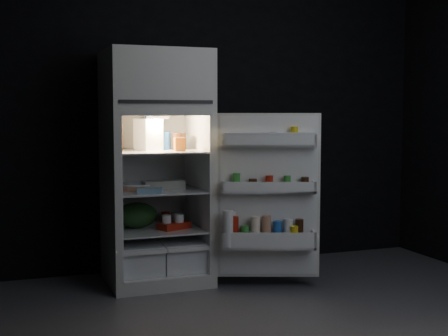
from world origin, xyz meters
name	(u,v)px	position (x,y,z in m)	size (l,w,h in m)	color
floor	(292,327)	(0.00, 0.00, 0.00)	(4.00, 3.40, 0.00)	#55555B
wall_back	(205,108)	(0.00, 1.70, 1.35)	(4.00, 0.00, 2.70)	black
refrigerator	(155,159)	(-0.53, 1.32, 0.96)	(0.76, 0.71, 1.78)	silver
fridge_door	(268,199)	(0.19, 0.81, 0.68)	(0.74, 0.43, 1.22)	silver
milk_jug	(148,135)	(-0.59, 1.31, 1.15)	(0.16, 0.16, 0.24)	white
mayo_jar	(163,141)	(-0.46, 1.37, 1.10)	(0.12, 0.12, 0.14)	#2057B0
jam_jar	(179,141)	(-0.34, 1.31, 1.09)	(0.11, 0.11, 0.13)	black
amber_bottle	(118,136)	(-0.81, 1.38, 1.14)	(0.07, 0.07, 0.22)	#D26221
small_carton	(180,144)	(-0.39, 1.13, 1.08)	(0.08, 0.06, 0.10)	#C75F17
egg_carton	(164,185)	(-0.49, 1.24, 0.76)	(0.31, 0.12, 0.07)	gray
pie	(138,187)	(-0.67, 1.32, 0.75)	(0.31, 0.31, 0.04)	tan
flat_package	(150,191)	(-0.64, 1.06, 0.75)	(0.18, 0.09, 0.04)	#7CA6C0
wrapped_pkg	(173,183)	(-0.36, 1.46, 0.75)	(0.12, 0.10, 0.05)	#F9E4CC
produce_bag	(137,215)	(-0.68, 1.34, 0.52)	(0.32, 0.27, 0.20)	#193815
yogurt_tray	(174,226)	(-0.42, 1.19, 0.45)	(0.24, 0.13, 0.05)	#991C0D
small_can_red	(166,217)	(-0.42, 1.47, 0.47)	(0.07, 0.07, 0.09)	#991C0D
small_can_silver	(175,218)	(-0.35, 1.42, 0.47)	(0.06, 0.06, 0.09)	silver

